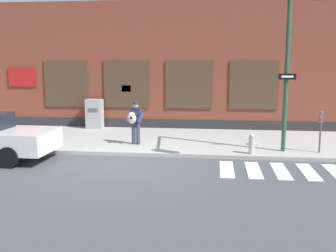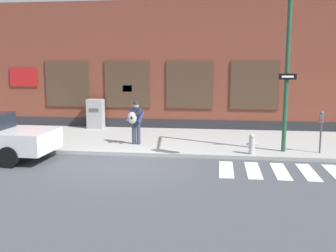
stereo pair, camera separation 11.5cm
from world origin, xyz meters
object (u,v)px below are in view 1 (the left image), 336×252
object	(u,v)px
busker	(135,120)
traffic_light	(298,37)
utility_box	(95,114)
fire_hydrant	(252,144)
parking_meter	(321,125)

from	to	relation	value
busker	traffic_light	xyz separation A→B (m)	(5.50, -1.54, 2.91)
traffic_light	utility_box	bearing A→B (deg)	148.50
busker	fire_hydrant	xyz separation A→B (m)	(4.25, -1.07, -0.59)
busker	parking_meter	xyz separation A→B (m)	(6.59, -0.59, 0.01)
traffic_light	parking_meter	bearing A→B (deg)	41.21
traffic_light	busker	bearing A→B (deg)	164.33
utility_box	busker	bearing A→B (deg)	-52.36
busker	utility_box	bearing A→B (deg)	127.64
traffic_light	parking_meter	distance (m)	3.24
traffic_light	fire_hydrant	xyz separation A→B (m)	(-1.26, 0.47, -3.50)
busker	utility_box	xyz separation A→B (m)	(-2.67, 3.47, -0.24)
utility_box	fire_hydrant	bearing A→B (deg)	-33.27
traffic_light	utility_box	xyz separation A→B (m)	(-8.18, 5.01, -3.16)
traffic_light	utility_box	size ratio (longest dim) A/B	4.09
traffic_light	parking_meter	size ratio (longest dim) A/B	3.91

